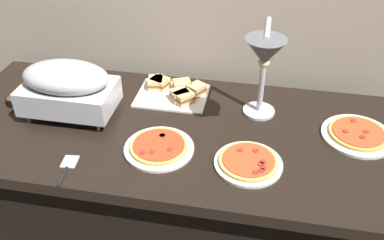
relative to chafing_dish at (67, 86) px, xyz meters
The scene contains 9 objects.
buffet_table 0.67m from the chafing_dish, ahead, with size 1.90×0.84×0.76m.
chafing_dish is the anchor object (origin of this frame).
heat_lamp 0.82m from the chafing_dish, ahead, with size 0.15×0.33×0.44m.
pizza_plate_front 1.21m from the chafing_dish, ahead, with size 0.29×0.29×0.03m.
pizza_plate_center 0.48m from the chafing_dish, 20.99° to the right, with size 0.27×0.27×0.03m.
pizza_plate_raised_stand 0.82m from the chafing_dish, 13.67° to the right, with size 0.26×0.26×0.03m.
sandwich_platter 0.48m from the chafing_dish, 29.65° to the left, with size 0.32×0.25×0.06m.
sauce_cup_near 0.32m from the chafing_dish, behind, with size 0.07×0.07×0.03m.
serving_spatula 0.39m from the chafing_dish, 69.87° to the right, with size 0.06×0.17×0.01m.
Camera 1 is at (0.37, -1.40, 1.83)m, focal length 39.97 mm.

